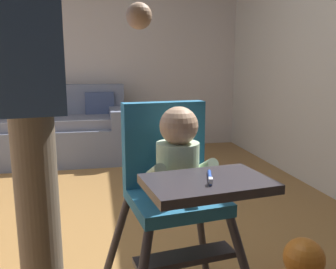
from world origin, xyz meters
TOP-DOWN VIEW (x-y plane):
  - ground at (0.00, 0.00)m, footprint 5.65×6.74m
  - wall_far at (0.00, 2.60)m, footprint 4.85×0.06m
  - couch at (-0.58, 2.08)m, footprint 2.14×0.86m
  - high_chair at (0.44, -0.76)m, footprint 0.68×0.78m
  - adult_standing at (-0.07, -0.85)m, footprint 0.57×0.50m
  - toy_ball_second at (1.15, -0.62)m, footprint 0.21×0.21m

SIDE VIEW (x-z plane):
  - ground at x=0.00m, z-range -0.10..0.00m
  - toy_ball_second at x=1.15m, z-range 0.00..0.21m
  - couch at x=-0.58m, z-range -0.10..0.76m
  - high_chair at x=0.44m, z-range 0.17..1.10m
  - adult_standing at x=-0.07m, z-range 0.12..1.82m
  - wall_far at x=0.00m, z-range 0.00..2.77m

